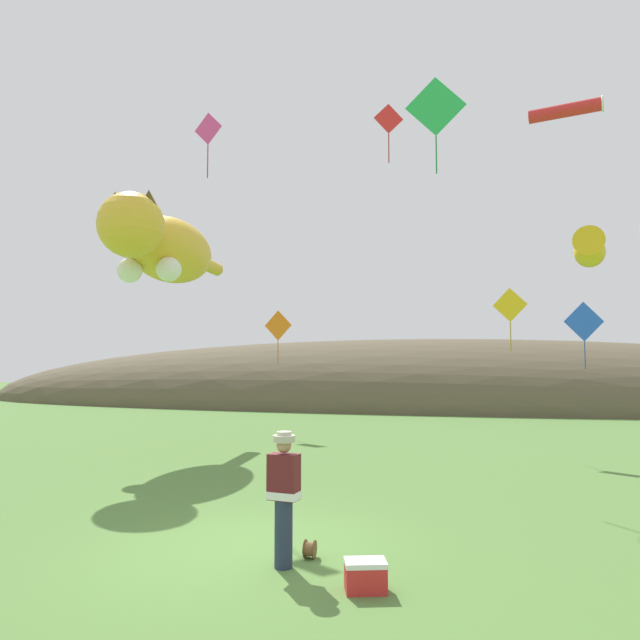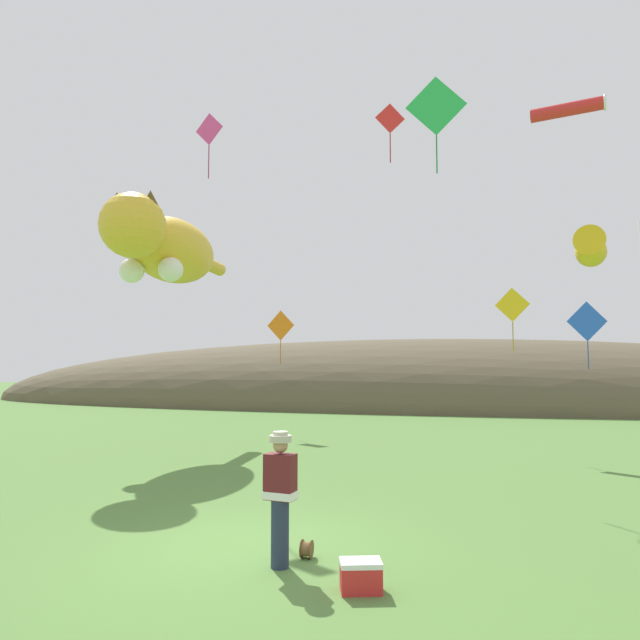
# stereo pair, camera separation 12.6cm
# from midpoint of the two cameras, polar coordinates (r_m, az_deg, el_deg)

# --- Properties ---
(ground_plane) EXTENTS (120.00, 120.00, 0.00)m
(ground_plane) POSITION_cam_midpoint_polar(r_m,az_deg,el_deg) (9.04, -6.97, -21.63)
(ground_plane) COLOR #517A38
(distant_hill_ridge) EXTENTS (63.15, 14.76, 8.49)m
(distant_hill_ridge) POSITION_cam_midpoint_polar(r_m,az_deg,el_deg) (37.46, 9.24, -8.41)
(distant_hill_ridge) COLOR brown
(distant_hill_ridge) RESTS_ON ground
(festival_attendant) EXTENTS (0.45, 0.32, 1.77)m
(festival_attendant) POSITION_cam_midpoint_polar(r_m,az_deg,el_deg) (7.95, -4.12, -16.95)
(festival_attendant) COLOR #232D47
(festival_attendant) RESTS_ON ground
(kite_spool) EXTENTS (0.15, 0.25, 0.25)m
(kite_spool) POSITION_cam_midpoint_polar(r_m,az_deg,el_deg) (8.50, -1.48, -21.92)
(kite_spool) COLOR olive
(kite_spool) RESTS_ON ground
(picnic_cooler) EXTENTS (0.56, 0.46, 0.36)m
(picnic_cooler) POSITION_cam_midpoint_polar(r_m,az_deg,el_deg) (7.40, 4.04, -24.15)
(picnic_cooler) COLOR red
(picnic_cooler) RESTS_ON ground
(kite_giant_cat) EXTENTS (2.55, 7.87, 2.39)m
(kite_giant_cat) POSITION_cam_midpoint_polar(r_m,az_deg,el_deg) (18.47, -15.59, 7.00)
(kite_giant_cat) COLOR gold
(kite_fish_windsock) EXTENTS (1.09, 2.36, 0.70)m
(kite_fish_windsock) POSITION_cam_midpoint_polar(r_m,az_deg,el_deg) (13.68, 25.11, 6.33)
(kite_fish_windsock) COLOR gold
(kite_tube_streamer) EXTENTS (1.92, 0.83, 0.44)m
(kite_tube_streamer) POSITION_cam_midpoint_polar(r_m,az_deg,el_deg) (17.82, 23.24, 18.70)
(kite_tube_streamer) COLOR red
(kite_diamond_orange) EXTENTS (1.16, 0.21, 2.07)m
(kite_diamond_orange) POSITION_cam_midpoint_polar(r_m,az_deg,el_deg) (22.18, -4.38, -0.59)
(kite_diamond_orange) COLOR orange
(kite_diamond_green) EXTENTS (1.41, 0.12, 2.31)m
(kite_diamond_green) POSITION_cam_midpoint_polar(r_m,az_deg,el_deg) (14.40, 11.22, 20.16)
(kite_diamond_green) COLOR green
(kite_diamond_red) EXTENTS (0.85, 0.37, 1.82)m
(kite_diamond_red) POSITION_cam_midpoint_polar(r_m,az_deg,el_deg) (18.20, 6.66, 19.29)
(kite_diamond_red) COLOR red
(kite_diamond_gold) EXTENTS (1.01, 0.35, 1.96)m
(kite_diamond_gold) POSITION_cam_midpoint_polar(r_m,az_deg,el_deg) (18.55, 18.28, 1.38)
(kite_diamond_gold) COLOR yellow
(kite_diamond_pink) EXTENTS (0.85, 0.18, 1.77)m
(kite_diamond_pink) POSITION_cam_midpoint_polar(r_m,az_deg,el_deg) (16.09, -11.35, 18.15)
(kite_diamond_pink) COLOR #E53F8C
(kite_diamond_blue) EXTENTS (1.29, 0.28, 2.21)m
(kite_diamond_blue) POSITION_cam_midpoint_polar(r_m,az_deg,el_deg) (20.59, 24.72, -0.18)
(kite_diamond_blue) COLOR blue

